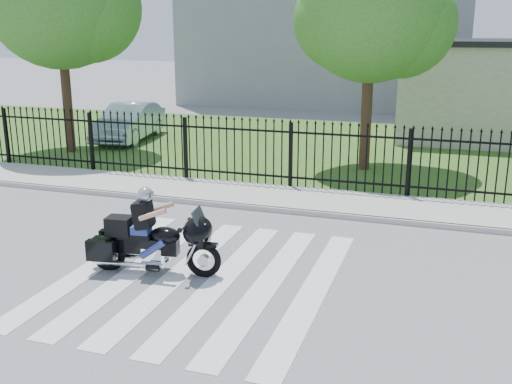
% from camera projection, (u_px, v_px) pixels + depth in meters
% --- Properties ---
extents(ground, '(120.00, 120.00, 0.00)m').
position_uv_depth(ground, '(200.00, 277.00, 10.35)').
color(ground, slate).
rests_on(ground, ground).
extents(crosswalk, '(5.00, 5.50, 0.01)m').
position_uv_depth(crosswalk, '(200.00, 277.00, 10.35)').
color(crosswalk, silver).
rests_on(crosswalk, ground).
extents(sidewalk, '(40.00, 2.00, 0.12)m').
position_uv_depth(sidewalk, '(280.00, 198.00, 14.91)').
color(sidewalk, '#ADAAA3').
rests_on(sidewalk, ground).
extents(curb, '(40.00, 0.12, 0.12)m').
position_uv_depth(curb, '(268.00, 209.00, 14.00)').
color(curb, '#ADAAA3').
rests_on(curb, ground).
extents(grass_strip, '(40.00, 12.00, 0.02)m').
position_uv_depth(grass_strip, '(334.00, 148.00, 21.33)').
color(grass_strip, '#2B571D').
rests_on(grass_strip, ground).
extents(iron_fence, '(26.00, 0.04, 1.80)m').
position_uv_depth(iron_fence, '(291.00, 157.00, 15.60)').
color(iron_fence, black).
rests_on(iron_fence, ground).
extents(tree_mid, '(4.20, 4.20, 6.78)m').
position_uv_depth(tree_mid, '(371.00, 9.00, 16.89)').
color(tree_mid, '#382316').
rests_on(tree_mid, ground).
extents(motorcycle_rider, '(2.40, 0.95, 1.59)m').
position_uv_depth(motorcycle_rider, '(150.00, 237.00, 10.38)').
color(motorcycle_rider, black).
rests_on(motorcycle_rider, ground).
extents(parked_car, '(2.02, 4.35, 1.38)m').
position_uv_depth(parked_car, '(129.00, 122.00, 22.50)').
color(parked_car, '#A0B8C9').
rests_on(parked_car, grass_strip).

